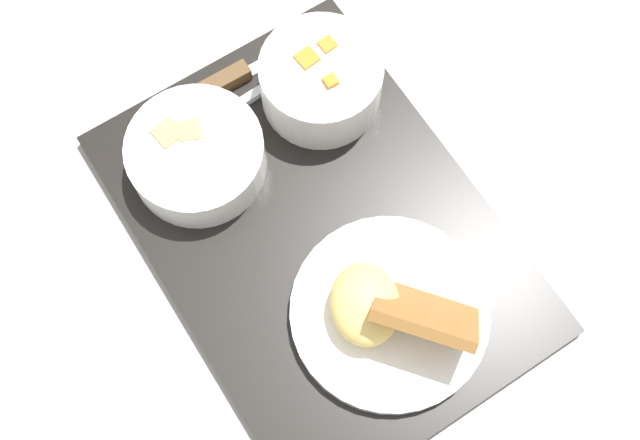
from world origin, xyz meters
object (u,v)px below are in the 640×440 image
object	(u,v)px
bowl_salad	(321,80)
knife	(227,80)
plate_main	(389,308)
spoon	(262,90)
bowl_soup	(196,154)

from	to	relation	value
bowl_salad	knife	xyz separation A→B (m)	(-0.07, -0.07, -0.03)
plate_main	bowl_salad	bearing A→B (deg)	157.49
knife	spoon	size ratio (longest dim) A/B	1.19
plate_main	knife	distance (m)	0.29
bowl_salad	spoon	bearing A→B (deg)	-132.54
bowl_soup	spoon	world-z (taller)	bowl_soup
bowl_salad	bowl_soup	size ratio (longest dim) A/B	0.92
bowl_soup	plate_main	distance (m)	0.24
bowl_salad	spoon	xyz separation A→B (m)	(-0.04, -0.05, -0.03)
knife	plate_main	bearing A→B (deg)	-88.73
bowl_soup	spoon	xyz separation A→B (m)	(-0.03, 0.10, -0.02)
bowl_soup	bowl_salad	bearing A→B (deg)	84.85
bowl_salad	plate_main	xyz separation A→B (m)	(0.22, -0.09, -0.02)
bowl_soup	spoon	size ratio (longest dim) A/B	0.93
knife	bowl_soup	bearing A→B (deg)	-137.13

